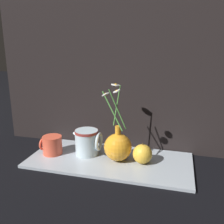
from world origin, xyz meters
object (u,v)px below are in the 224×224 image
(vase_with_flowers, at_px, (118,146))
(yellow_mug, at_px, (52,145))
(ceramic_pitcher, at_px, (87,141))
(orange_fruit, at_px, (142,154))

(vase_with_flowers, xyz_separation_m, yellow_mug, (-0.31, -0.02, -0.02))
(vase_with_flowers, xyz_separation_m, ceramic_pitcher, (-0.15, 0.02, -0.00))
(vase_with_flowers, relative_size, ceramic_pitcher, 2.56)
(ceramic_pitcher, height_order, orange_fruit, ceramic_pitcher)
(vase_with_flowers, bearing_deg, ceramic_pitcher, 173.01)
(ceramic_pitcher, distance_m, orange_fruit, 0.26)
(vase_with_flowers, distance_m, yellow_mug, 0.31)
(yellow_mug, xyz_separation_m, ceramic_pitcher, (0.16, 0.03, 0.02))
(vase_with_flowers, distance_m, orange_fruit, 0.11)
(vase_with_flowers, height_order, orange_fruit, vase_with_flowers)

